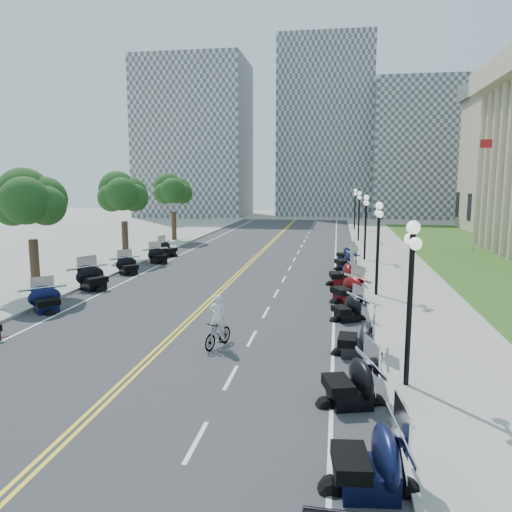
# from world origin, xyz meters

# --- Properties ---
(ground) EXTENTS (160.00, 160.00, 0.00)m
(ground) POSITION_xyz_m (0.00, 0.00, 0.00)
(ground) COLOR gray
(road) EXTENTS (16.00, 90.00, 0.01)m
(road) POSITION_xyz_m (0.00, 10.00, 0.00)
(road) COLOR #333335
(road) RESTS_ON ground
(centerline_yellow_a) EXTENTS (0.12, 90.00, 0.00)m
(centerline_yellow_a) POSITION_xyz_m (-0.12, 10.00, 0.01)
(centerline_yellow_a) COLOR yellow
(centerline_yellow_a) RESTS_ON road
(centerline_yellow_b) EXTENTS (0.12, 90.00, 0.00)m
(centerline_yellow_b) POSITION_xyz_m (0.12, 10.00, 0.01)
(centerline_yellow_b) COLOR yellow
(centerline_yellow_b) RESTS_ON road
(edge_line_north) EXTENTS (0.12, 90.00, 0.00)m
(edge_line_north) POSITION_xyz_m (6.40, 10.00, 0.01)
(edge_line_north) COLOR white
(edge_line_north) RESTS_ON road
(edge_line_south) EXTENTS (0.12, 90.00, 0.00)m
(edge_line_south) POSITION_xyz_m (-6.40, 10.00, 0.01)
(edge_line_south) COLOR white
(edge_line_south) RESTS_ON road
(lane_dash_3) EXTENTS (0.12, 2.00, 0.00)m
(lane_dash_3) POSITION_xyz_m (3.20, -12.00, 0.01)
(lane_dash_3) COLOR white
(lane_dash_3) RESTS_ON road
(lane_dash_4) EXTENTS (0.12, 2.00, 0.00)m
(lane_dash_4) POSITION_xyz_m (3.20, -8.00, 0.01)
(lane_dash_4) COLOR white
(lane_dash_4) RESTS_ON road
(lane_dash_5) EXTENTS (0.12, 2.00, 0.00)m
(lane_dash_5) POSITION_xyz_m (3.20, -4.00, 0.01)
(lane_dash_5) COLOR white
(lane_dash_5) RESTS_ON road
(lane_dash_6) EXTENTS (0.12, 2.00, 0.00)m
(lane_dash_6) POSITION_xyz_m (3.20, 0.00, 0.01)
(lane_dash_6) COLOR white
(lane_dash_6) RESTS_ON road
(lane_dash_7) EXTENTS (0.12, 2.00, 0.00)m
(lane_dash_7) POSITION_xyz_m (3.20, 4.00, 0.01)
(lane_dash_7) COLOR white
(lane_dash_7) RESTS_ON road
(lane_dash_8) EXTENTS (0.12, 2.00, 0.00)m
(lane_dash_8) POSITION_xyz_m (3.20, 8.00, 0.01)
(lane_dash_8) COLOR white
(lane_dash_8) RESTS_ON road
(lane_dash_9) EXTENTS (0.12, 2.00, 0.00)m
(lane_dash_9) POSITION_xyz_m (3.20, 12.00, 0.01)
(lane_dash_9) COLOR white
(lane_dash_9) RESTS_ON road
(lane_dash_10) EXTENTS (0.12, 2.00, 0.00)m
(lane_dash_10) POSITION_xyz_m (3.20, 16.00, 0.01)
(lane_dash_10) COLOR white
(lane_dash_10) RESTS_ON road
(lane_dash_11) EXTENTS (0.12, 2.00, 0.00)m
(lane_dash_11) POSITION_xyz_m (3.20, 20.00, 0.01)
(lane_dash_11) COLOR white
(lane_dash_11) RESTS_ON road
(lane_dash_12) EXTENTS (0.12, 2.00, 0.00)m
(lane_dash_12) POSITION_xyz_m (3.20, 24.00, 0.01)
(lane_dash_12) COLOR white
(lane_dash_12) RESTS_ON road
(lane_dash_13) EXTENTS (0.12, 2.00, 0.00)m
(lane_dash_13) POSITION_xyz_m (3.20, 28.00, 0.01)
(lane_dash_13) COLOR white
(lane_dash_13) RESTS_ON road
(lane_dash_14) EXTENTS (0.12, 2.00, 0.00)m
(lane_dash_14) POSITION_xyz_m (3.20, 32.00, 0.01)
(lane_dash_14) COLOR white
(lane_dash_14) RESTS_ON road
(lane_dash_15) EXTENTS (0.12, 2.00, 0.00)m
(lane_dash_15) POSITION_xyz_m (3.20, 36.00, 0.01)
(lane_dash_15) COLOR white
(lane_dash_15) RESTS_ON road
(lane_dash_16) EXTENTS (0.12, 2.00, 0.00)m
(lane_dash_16) POSITION_xyz_m (3.20, 40.00, 0.01)
(lane_dash_16) COLOR white
(lane_dash_16) RESTS_ON road
(lane_dash_17) EXTENTS (0.12, 2.00, 0.00)m
(lane_dash_17) POSITION_xyz_m (3.20, 44.00, 0.01)
(lane_dash_17) COLOR white
(lane_dash_17) RESTS_ON road
(lane_dash_18) EXTENTS (0.12, 2.00, 0.00)m
(lane_dash_18) POSITION_xyz_m (3.20, 48.00, 0.01)
(lane_dash_18) COLOR white
(lane_dash_18) RESTS_ON road
(lane_dash_19) EXTENTS (0.12, 2.00, 0.00)m
(lane_dash_19) POSITION_xyz_m (3.20, 52.00, 0.01)
(lane_dash_19) COLOR white
(lane_dash_19) RESTS_ON road
(sidewalk_north) EXTENTS (5.00, 90.00, 0.15)m
(sidewalk_north) POSITION_xyz_m (10.50, 10.00, 0.07)
(sidewalk_north) COLOR #9E9991
(sidewalk_north) RESTS_ON ground
(sidewalk_south) EXTENTS (5.00, 90.00, 0.15)m
(sidewalk_south) POSITION_xyz_m (-10.50, 10.00, 0.07)
(sidewalk_south) COLOR #9E9991
(sidewalk_south) RESTS_ON ground
(lawn) EXTENTS (9.00, 60.00, 0.10)m
(lawn) POSITION_xyz_m (17.50, 18.00, 0.05)
(lawn) COLOR #356023
(lawn) RESTS_ON ground
(distant_block_a) EXTENTS (18.00, 14.00, 26.00)m
(distant_block_a) POSITION_xyz_m (-18.00, 62.00, 13.00)
(distant_block_a) COLOR gray
(distant_block_a) RESTS_ON ground
(distant_block_b) EXTENTS (16.00, 12.00, 30.00)m
(distant_block_b) POSITION_xyz_m (4.00, 68.00, 15.00)
(distant_block_b) COLOR gray
(distant_block_b) RESTS_ON ground
(distant_block_c) EXTENTS (20.00, 14.00, 22.00)m
(distant_block_c) POSITION_xyz_m (22.00, 65.00, 11.00)
(distant_block_c) COLOR gray
(distant_block_c) RESTS_ON ground
(street_lamp_1) EXTENTS (0.50, 1.20, 4.90)m
(street_lamp_1) POSITION_xyz_m (8.60, -8.00, 2.60)
(street_lamp_1) COLOR black
(street_lamp_1) RESTS_ON sidewalk_north
(street_lamp_2) EXTENTS (0.50, 1.20, 4.90)m
(street_lamp_2) POSITION_xyz_m (8.60, 4.00, 2.60)
(street_lamp_2) COLOR black
(street_lamp_2) RESTS_ON sidewalk_north
(street_lamp_3) EXTENTS (0.50, 1.20, 4.90)m
(street_lamp_3) POSITION_xyz_m (8.60, 16.00, 2.60)
(street_lamp_3) COLOR black
(street_lamp_3) RESTS_ON sidewalk_north
(street_lamp_4) EXTENTS (0.50, 1.20, 4.90)m
(street_lamp_4) POSITION_xyz_m (8.60, 28.00, 2.60)
(street_lamp_4) COLOR black
(street_lamp_4) RESTS_ON sidewalk_north
(street_lamp_5) EXTENTS (0.50, 1.20, 4.90)m
(street_lamp_5) POSITION_xyz_m (8.60, 40.00, 2.60)
(street_lamp_5) COLOR black
(street_lamp_5) RESTS_ON sidewalk_north
(flagpole) EXTENTS (1.10, 0.20, 10.00)m
(flagpole) POSITION_xyz_m (18.00, 22.00, 5.00)
(flagpole) COLOR silver
(flagpole) RESTS_ON ground
(tree_2) EXTENTS (4.80, 4.80, 9.20)m
(tree_2) POSITION_xyz_m (-10.00, 2.00, 4.75)
(tree_2) COLOR #235619
(tree_2) RESTS_ON sidewalk_south
(tree_3) EXTENTS (4.80, 4.80, 9.20)m
(tree_3) POSITION_xyz_m (-10.00, 14.00, 4.75)
(tree_3) COLOR #235619
(tree_3) RESTS_ON sidewalk_south
(tree_4) EXTENTS (4.80, 4.80, 9.20)m
(tree_4) POSITION_xyz_m (-10.00, 26.00, 4.75)
(tree_4) COLOR #235619
(tree_4) RESTS_ON sidewalk_south
(motorcycle_n_2) EXTENTS (2.46, 2.46, 1.56)m
(motorcycle_n_2) POSITION_xyz_m (7.17, -13.29, 0.78)
(motorcycle_n_2) COLOR black
(motorcycle_n_2) RESTS_ON road
(motorcycle_n_3) EXTENTS (2.65, 2.65, 1.49)m
(motorcycle_n_3) POSITION_xyz_m (6.89, -9.34, 0.75)
(motorcycle_n_3) COLOR black
(motorcycle_n_3) RESTS_ON road
(motorcycle_n_4) EXTENTS (2.21, 2.21, 1.43)m
(motorcycle_n_4) POSITION_xyz_m (7.23, -5.32, 0.71)
(motorcycle_n_4) COLOR black
(motorcycle_n_4) RESTS_ON road
(motorcycle_n_5) EXTENTS (2.44, 2.44, 1.28)m
(motorcycle_n_5) POSITION_xyz_m (6.98, -0.78, 0.64)
(motorcycle_n_5) COLOR black
(motorcycle_n_5) RESTS_ON road
(motorcycle_n_6) EXTENTS (2.96, 2.96, 1.51)m
(motorcycle_n_6) POSITION_xyz_m (7.04, 2.71, 0.76)
(motorcycle_n_6) COLOR #590A0C
(motorcycle_n_6) RESTS_ON road
(motorcycle_n_7) EXTENTS (2.46, 2.46, 1.51)m
(motorcycle_n_7) POSITION_xyz_m (6.79, 6.86, 0.75)
(motorcycle_n_7) COLOR #590A0C
(motorcycle_n_7) RESTS_ON road
(motorcycle_n_8) EXTENTS (2.66, 2.66, 1.42)m
(motorcycle_n_8) POSITION_xyz_m (7.12, 12.10, 0.71)
(motorcycle_n_8) COLOR black
(motorcycle_n_8) RESTS_ON road
(motorcycle_n_9) EXTENTS (2.42, 2.42, 1.24)m
(motorcycle_n_9) POSITION_xyz_m (7.16, 15.92, 0.62)
(motorcycle_n_9) COLOR black
(motorcycle_n_9) RESTS_ON road
(motorcycle_s_5) EXTENTS (2.70, 2.70, 1.34)m
(motorcycle_s_5) POSITION_xyz_m (-7.14, -1.62, 0.67)
(motorcycle_s_5) COLOR black
(motorcycle_s_5) RESTS_ON road
(motorcycle_s_6) EXTENTS (3.06, 3.06, 1.55)m
(motorcycle_s_6) POSITION_xyz_m (-7.25, 3.27, 0.77)
(motorcycle_s_6) COLOR black
(motorcycle_s_6) RESTS_ON road
(motorcycle_s_7) EXTENTS (2.62, 2.62, 1.30)m
(motorcycle_s_7) POSITION_xyz_m (-7.23, 8.08, 0.65)
(motorcycle_s_7) COLOR black
(motorcycle_s_7) RESTS_ON road
(motorcycle_s_8) EXTENTS (2.64, 2.64, 1.31)m
(motorcycle_s_8) POSITION_xyz_m (-6.74, 12.55, 0.66)
(motorcycle_s_8) COLOR black
(motorcycle_s_8) RESTS_ON road
(motorcycle_s_9) EXTENTS (2.36, 2.36, 1.37)m
(motorcycle_s_9) POSITION_xyz_m (-7.22, 16.01, 0.69)
(motorcycle_s_9) COLOR black
(motorcycle_s_9) RESTS_ON road
(bicycle) EXTENTS (1.04, 1.80, 1.04)m
(bicycle) POSITION_xyz_m (2.12, -5.24, 0.52)
(bicycle) COLOR #A51414
(bicycle) RESTS_ON road
(cyclist_rider) EXTENTS (0.62, 0.40, 1.69)m
(cyclist_rider) POSITION_xyz_m (2.12, -5.24, 1.89)
(cyclist_rider) COLOR silver
(cyclist_rider) RESTS_ON bicycle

